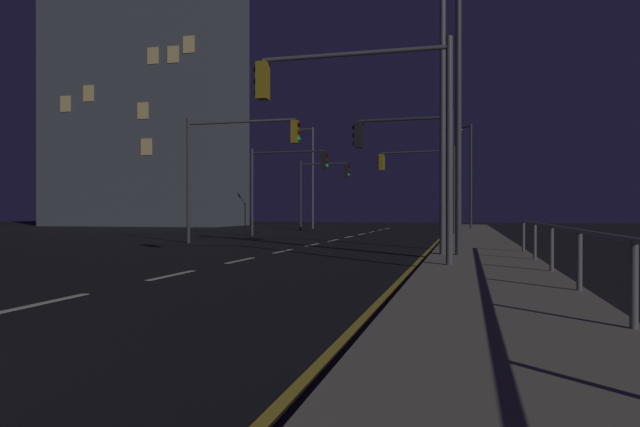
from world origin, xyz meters
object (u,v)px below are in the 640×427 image
traffic_light_near_left (418,172)px  street_lamp_corner (469,166)px  traffic_light_mid_left (359,106)px  street_lamp_median (466,81)px  street_lamp_mid_block (436,96)px  traffic_light_overhead_east (236,152)px  traffic_light_far_left (286,173)px  traffic_light_near_right (322,181)px  building_distant (147,78)px  traffic_light_far_center (405,152)px  street_lamp_far_end (309,169)px

traffic_light_near_left → street_lamp_corner: bearing=76.6°
traffic_light_mid_left → traffic_light_near_left: bearing=90.4°
street_lamp_median → street_lamp_mid_block: bearing=163.7°
traffic_light_overhead_east → street_lamp_median: street_lamp_median is taller
traffic_light_far_left → traffic_light_near_right: traffic_light_near_right is taller
traffic_light_near_right → building_distant: (-20.44, 10.38, 10.99)m
traffic_light_near_right → traffic_light_mid_left: bearing=-74.3°
traffic_light_far_center → street_lamp_mid_block: size_ratio=0.62×
building_distant → street_lamp_far_end: bearing=-18.1°
building_distant → street_lamp_corner: bearing=-10.3°
traffic_light_far_center → traffic_light_far_left: 12.78m
traffic_light_far_center → traffic_light_overhead_east: traffic_light_overhead_east is taller
street_lamp_far_end → building_distant: 21.56m
traffic_light_near_right → street_lamp_far_end: bearing=115.9°
traffic_light_far_center → traffic_light_overhead_east: size_ratio=0.89×
street_lamp_mid_block → street_lamp_median: 0.96m
traffic_light_mid_left → traffic_light_near_right: traffic_light_mid_left is taller
traffic_light_near_left → street_lamp_mid_block: (1.83, -16.84, 1.12)m
traffic_light_overhead_east → traffic_light_mid_left: traffic_light_mid_left is taller
traffic_light_near_left → street_lamp_mid_block: 16.98m
traffic_light_far_center → traffic_light_overhead_east: 7.80m
traffic_light_near_right → street_lamp_mid_block: size_ratio=0.65×
traffic_light_far_left → traffic_light_mid_left: size_ratio=0.93×
street_lamp_mid_block → street_lamp_far_end: bearing=112.0°
traffic_light_near_left → traffic_light_near_right: (-7.58, 7.32, -0.06)m
traffic_light_mid_left → street_lamp_mid_block: (1.71, 3.29, 0.80)m
building_distant → traffic_light_near_left: bearing=-32.3°
traffic_light_overhead_east → traffic_light_far_center: bearing=-15.5°
street_lamp_far_end → building_distant: bearing=161.9°
traffic_light_near_left → street_lamp_corner: street_lamp_corner is taller
traffic_light_near_right → building_distant: 25.42m
street_lamp_corner → street_lamp_median: 29.17m
traffic_light_far_center → traffic_light_near_left: bearing=92.3°
traffic_light_mid_left → building_distant: building_distant is taller
traffic_light_overhead_east → traffic_light_mid_left: 11.88m
traffic_light_near_left → street_lamp_median: street_lamp_median is taller
street_lamp_median → traffic_light_near_right: bearing=112.8°
traffic_light_near_right → street_lamp_mid_block: (9.41, -24.16, 1.18)m
traffic_light_near_left → traffic_light_mid_left: (0.13, -20.13, 0.32)m
traffic_light_far_left → street_lamp_far_end: size_ratio=0.61×
traffic_light_near_right → street_lamp_mid_block: street_lamp_mid_block is taller
street_lamp_mid_block → building_distant: 46.69m
traffic_light_mid_left → street_lamp_corner: street_lamp_corner is taller
traffic_light_far_left → street_lamp_median: bearing=-55.6°
traffic_light_mid_left → street_lamp_far_end: bearing=107.2°
traffic_light_mid_left → traffic_light_near_right: size_ratio=1.05×
traffic_light_far_left → traffic_light_near_left: 7.69m
traffic_light_overhead_east → street_lamp_mid_block: street_lamp_mid_block is taller
traffic_light_near_left → traffic_light_overhead_east: size_ratio=0.90×
street_lamp_mid_block → street_lamp_median: size_ratio=0.93×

